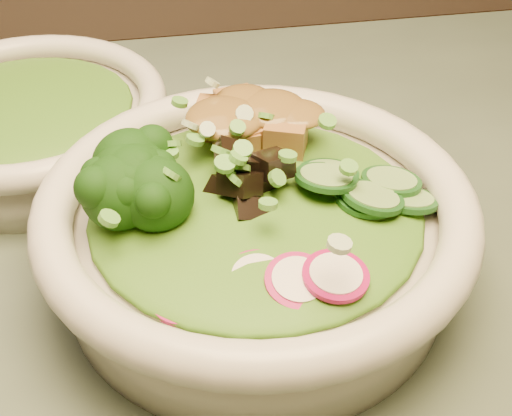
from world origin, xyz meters
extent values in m
cube|color=#4D5C4C|center=(0.00, 0.00, 0.73)|extent=(1.20, 0.80, 0.03)
cylinder|color=silver|center=(-0.03, -0.02, 0.78)|extent=(0.28, 0.28, 0.06)
torus|color=silver|center=(-0.03, -0.02, 0.82)|extent=(0.31, 0.31, 0.03)
cylinder|color=silver|center=(-0.20, 0.17, 0.77)|extent=(0.22, 0.22, 0.05)
torus|color=silver|center=(-0.20, 0.17, 0.81)|extent=(0.25, 0.25, 0.02)
ellipsoid|color=#295D13|center=(-0.03, -0.02, 0.82)|extent=(0.23, 0.23, 0.03)
ellipsoid|color=#295D13|center=(-0.20, 0.17, 0.80)|extent=(0.17, 0.17, 0.02)
ellipsoid|color=brown|center=(-0.02, 0.05, 0.85)|extent=(0.08, 0.06, 0.02)
camera|label=1|loc=(-0.10, -0.40, 1.13)|focal=50.00mm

